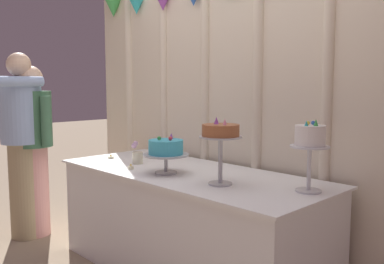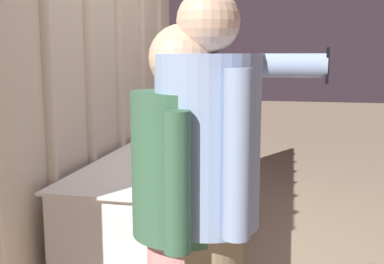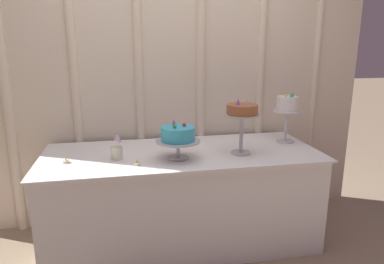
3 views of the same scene
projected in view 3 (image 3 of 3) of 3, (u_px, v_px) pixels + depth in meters
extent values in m
plane|color=gray|center=(185.00, 247.00, 2.72)|extent=(24.00, 24.00, 0.00)
cube|color=beige|center=(172.00, 83.00, 2.98)|extent=(3.48, 0.04, 2.43)
cylinder|color=beige|center=(5.00, 87.00, 2.71)|extent=(0.08, 0.08, 2.43)
cylinder|color=beige|center=(75.00, 85.00, 2.81)|extent=(0.07, 0.07, 2.43)
cylinder|color=beige|center=(139.00, 84.00, 2.90)|extent=(0.07, 0.07, 2.43)
cylinder|color=beige|center=(201.00, 83.00, 3.00)|extent=(0.08, 0.08, 2.43)
cylinder|color=beige|center=(260.00, 81.00, 3.11)|extent=(0.07, 0.07, 2.43)
cylinder|color=beige|center=(315.00, 80.00, 3.21)|extent=(0.06, 0.06, 2.43)
cube|color=white|center=(182.00, 198.00, 2.72)|extent=(2.02, 0.80, 0.73)
cube|color=white|center=(182.00, 153.00, 2.63)|extent=(2.07, 0.85, 0.01)
cylinder|color=#B2B2B7|center=(178.00, 158.00, 2.47)|extent=(0.15, 0.15, 0.01)
cylinder|color=#B2B2B7|center=(178.00, 149.00, 2.46)|extent=(0.02, 0.02, 0.11)
cylinder|color=#B2B2B7|center=(178.00, 141.00, 2.44)|extent=(0.32, 0.32, 0.01)
cylinder|color=#3DB2D1|center=(178.00, 134.00, 2.43)|extent=(0.24, 0.24, 0.10)
sphere|color=#DB333D|center=(184.00, 125.00, 2.42)|extent=(0.03, 0.03, 0.03)
cone|color=purple|center=(174.00, 122.00, 2.47)|extent=(0.03, 0.03, 0.04)
sphere|color=green|center=(175.00, 126.00, 2.37)|extent=(0.03, 0.03, 0.03)
cylinder|color=#B2B2B7|center=(241.00, 153.00, 2.59)|extent=(0.15, 0.15, 0.01)
cylinder|color=#B2B2B7|center=(241.00, 134.00, 2.55)|extent=(0.03, 0.03, 0.28)
cylinder|color=#B2B2B7|center=(242.00, 115.00, 2.52)|extent=(0.26, 0.26, 0.01)
cylinder|color=#995633|center=(242.00, 109.00, 2.51)|extent=(0.23, 0.23, 0.07)
cone|color=pink|center=(247.00, 102.00, 2.50)|extent=(0.03, 0.03, 0.04)
cone|color=purple|center=(238.00, 102.00, 2.48)|extent=(0.03, 0.03, 0.04)
cylinder|color=silver|center=(285.00, 141.00, 2.89)|extent=(0.15, 0.15, 0.01)
cylinder|color=silver|center=(286.00, 126.00, 2.86)|extent=(0.02, 0.02, 0.24)
cylinder|color=silver|center=(287.00, 111.00, 2.83)|extent=(0.22, 0.22, 0.01)
cylinder|color=white|center=(288.00, 103.00, 2.82)|extent=(0.17, 0.17, 0.11)
cone|color=green|center=(293.00, 94.00, 2.80)|extent=(0.03, 0.03, 0.04)
sphere|color=blue|center=(286.00, 94.00, 2.83)|extent=(0.02, 0.02, 0.02)
sphere|color=yellow|center=(286.00, 95.00, 2.80)|extent=(0.02, 0.02, 0.02)
cone|color=#2DB2B7|center=(291.00, 95.00, 2.76)|extent=(0.02, 0.02, 0.03)
cylinder|color=beige|center=(117.00, 153.00, 2.46)|extent=(0.08, 0.08, 0.09)
sphere|color=#CC9EC6|center=(117.00, 138.00, 2.41)|extent=(0.04, 0.04, 0.04)
sphere|color=white|center=(118.00, 140.00, 2.40)|extent=(0.03, 0.03, 0.03)
sphere|color=#CC9EC6|center=(118.00, 141.00, 2.40)|extent=(0.04, 0.04, 0.04)
cylinder|color=beige|center=(66.00, 162.00, 2.38)|extent=(0.05, 0.05, 0.02)
sphere|color=#F9CC4C|center=(66.00, 159.00, 2.38)|extent=(0.01, 0.01, 0.01)
cylinder|color=beige|center=(137.00, 164.00, 2.33)|extent=(0.04, 0.04, 0.02)
sphere|color=#F9CC4C|center=(137.00, 161.00, 2.33)|extent=(0.01, 0.01, 0.01)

